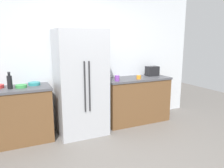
# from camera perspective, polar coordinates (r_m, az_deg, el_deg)

# --- Properties ---
(kitchen_back_panel) EXTENTS (4.92, 0.10, 3.06)m
(kitchen_back_panel) POSITION_cam_1_polar(r_m,az_deg,el_deg) (4.40, -6.88, 9.11)
(kitchen_back_panel) COLOR silver
(kitchen_back_panel) RESTS_ON ground_plane
(counter_left) EXTENTS (1.15, 0.61, 0.94)m
(counter_left) POSITION_cam_1_polar(r_m,az_deg,el_deg) (4.02, -23.61, -7.42)
(counter_left) COLOR brown
(counter_left) RESTS_ON ground_plane
(counter_right) EXTENTS (1.38, 0.61, 0.94)m
(counter_right) POSITION_cam_1_polar(r_m,az_deg,el_deg) (4.65, 6.25, -4.02)
(counter_right) COLOR brown
(counter_right) RESTS_ON ground_plane
(refrigerator) EXTENTS (0.85, 0.74, 1.89)m
(refrigerator) POSITION_cam_1_polar(r_m,az_deg,el_deg) (3.99, -8.17, 0.32)
(refrigerator) COLOR #B2B5BA
(refrigerator) RESTS_ON ground_plane
(toaster) EXTENTS (0.27, 0.18, 0.21)m
(toaster) POSITION_cam_1_polar(r_m,az_deg,el_deg) (4.84, 10.41, 3.34)
(toaster) COLOR black
(toaster) RESTS_ON counter_right
(bottle_a) EXTENTS (0.08, 0.08, 0.27)m
(bottle_a) POSITION_cam_1_polar(r_m,az_deg,el_deg) (3.83, -25.08, 0.54)
(bottle_a) COLOR black
(bottle_a) RESTS_ON counter_left
(cup_a) EXTENTS (0.09, 0.09, 0.07)m
(cup_a) POSITION_cam_1_polar(r_m,az_deg,el_deg) (4.40, 6.96, 1.78)
(cup_a) COLOR orange
(cup_a) RESTS_ON counter_right
(cup_b) EXTENTS (0.09, 0.09, 0.11)m
(cup_b) POSITION_cam_1_polar(r_m,az_deg,el_deg) (4.15, 1.32, 1.52)
(cup_b) COLOR purple
(cup_b) RESTS_ON counter_right
(bowl_a) EXTENTS (0.20, 0.20, 0.05)m
(bowl_a) POSITION_cam_1_polar(r_m,az_deg,el_deg) (4.01, -19.58, 0.08)
(bowl_a) COLOR teal
(bowl_a) RESTS_ON counter_left
(bowl_c) EXTENTS (0.18, 0.18, 0.05)m
(bowl_c) POSITION_cam_1_polar(r_m,az_deg,el_deg) (3.88, -22.56, -0.53)
(bowl_c) COLOR green
(bowl_c) RESTS_ON counter_left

